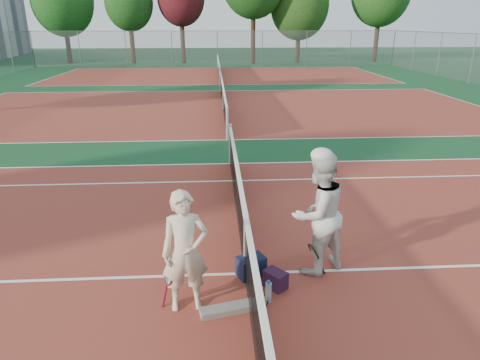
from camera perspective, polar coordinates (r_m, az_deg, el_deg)
name	(u,v)px	position (r m, az deg, el deg)	size (l,w,h in m)	color
ground	(245,274)	(6.70, 0.71, -12.39)	(130.00, 130.00, 0.00)	#103D20
court_main	(245,274)	(6.70, 0.71, -12.37)	(23.77, 10.97, 0.01)	maroon
court_far_a	(223,109)	(19.48, -2.24, 9.47)	(23.77, 10.97, 0.01)	maroon
court_far_b	(219,75)	(32.84, -2.85, 13.82)	(23.77, 10.97, 0.01)	maroon
net_main	(245,244)	(6.44, 0.73, -8.56)	(0.10, 10.98, 1.02)	black
net_far_a	(223,97)	(19.39, -2.26, 10.94)	(0.10, 10.98, 1.02)	black
net_far_b	(219,68)	(32.78, -2.86, 14.70)	(0.10, 10.98, 1.02)	black
fence_back	(217,49)	(39.69, -3.04, 17.08)	(32.00, 0.06, 3.00)	slate
player_a	(185,252)	(5.64, -7.33, -9.48)	(0.61, 0.40, 1.67)	beige
player_b	(318,214)	(6.47, 10.34, -4.45)	(0.92, 0.72, 1.90)	silver
racket_red	(169,286)	(5.98, -9.41, -13.75)	(0.17, 0.27, 0.59)	maroon
racket_black_held	(313,260)	(6.59, 9.68, -10.53)	(0.30, 0.27, 0.55)	black
racket_spare	(260,300)	(6.11, 2.69, -15.75)	(0.60, 0.27, 0.05)	black
sports_bag_navy	(251,267)	(6.58, 1.49, -11.46)	(0.40, 0.28, 0.32)	black
sports_bag_purple	(275,280)	(6.35, 4.72, -13.09)	(0.32, 0.22, 0.26)	black
net_cover_canvas	(231,309)	(5.93, -1.19, -16.76)	(0.83, 0.19, 0.09)	slate
water_bottle	(268,293)	(6.05, 3.80, -14.74)	(0.09, 0.09, 0.30)	#C9DFFF
tree_back_0	(62,1)	(45.82, -22.61, 21.19)	(5.58, 5.58, 8.79)	#382314
tree_back_1	(129,3)	(43.69, -14.59, 21.87)	(4.40, 4.40, 7.94)	#382314
tree_back_4	(300,5)	(44.03, 7.94, 22.07)	(5.54, 5.54, 8.42)	#382314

